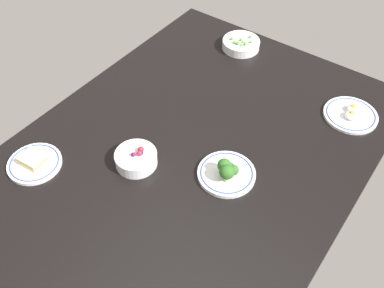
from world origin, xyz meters
The scene contains 6 objects.
dining_table centered at (0.00, 0.00, 2.00)cm, with size 152.81×112.30×4.00cm, color black.
bowl_berries centered at (-17.01, 11.13, 6.71)cm, with size 14.61×14.61×6.71cm.
plate_eggs centered at (48.64, -39.11, 5.00)cm, with size 20.33×20.33×4.53cm.
plate_sandwich centered at (-38.14, 38.89, 5.25)cm, with size 18.43×18.43×4.43cm.
plate_broccoli centered at (-3.71, -17.01, 6.32)cm, with size 19.60×19.60×8.29cm.
bowl_peas centered at (61.93, 18.12, 6.23)cm, with size 16.75×16.75×5.25cm.
Camera 1 is at (-84.28, -61.48, 119.04)cm, focal length 40.90 mm.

